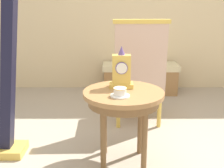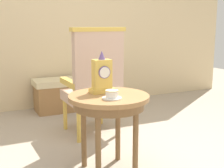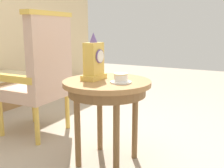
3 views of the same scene
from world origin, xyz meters
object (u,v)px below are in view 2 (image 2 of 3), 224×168
Objects in this scene: window_bench at (74,93)px; mantel_clock at (102,76)px; armchair at (94,81)px; side_table at (109,105)px; teacup_left at (112,95)px.

mantel_clock is at bearing -100.81° from window_bench.
mantel_clock is 0.76m from armchair.
mantel_clock reaches higher than side_table.
side_table is at bearing 76.02° from teacup_left.
side_table reaches higher than window_bench.
teacup_left is (-0.03, -0.13, 0.11)m from side_table.
teacup_left reaches higher than window_bench.
mantel_clock is at bearing 85.78° from teacup_left.
armchair is (0.23, 0.93, -0.07)m from teacup_left.
side_table is 0.24m from mantel_clock.
armchair is at bearing -97.01° from window_bench.
mantel_clock reaches higher than teacup_left.
armchair is (0.19, 0.80, 0.04)m from side_table.
window_bench is (0.13, 1.09, -0.37)m from armchair.
mantel_clock is 0.30× the size of window_bench.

